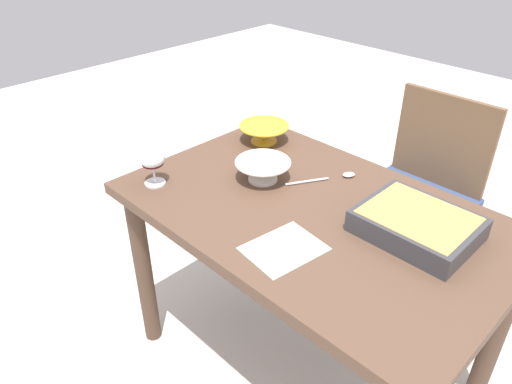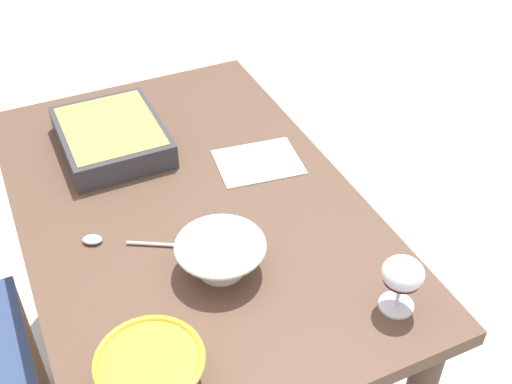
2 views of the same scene
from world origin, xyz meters
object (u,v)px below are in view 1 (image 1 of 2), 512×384
(serving_spoon, at_px, (334,177))
(casserole_dish, at_px, (417,224))
(dining_table, at_px, (311,237))
(napkin, at_px, (284,249))
(mixing_bowl, at_px, (263,169))
(small_bowl, at_px, (264,132))
(wine_glass, at_px, (152,161))
(chair, at_px, (421,188))

(serving_spoon, bearing_deg, casserole_dish, -14.08)
(dining_table, bearing_deg, casserole_dish, 19.15)
(dining_table, distance_m, napkin, 0.25)
(mixing_bowl, bearing_deg, small_bowl, 133.54)
(serving_spoon, bearing_deg, wine_glass, -131.78)
(wine_glass, distance_m, small_bowl, 0.49)
(wine_glass, xyz_separation_m, casserole_dish, (0.77, 0.37, -0.05))
(mixing_bowl, xyz_separation_m, serving_spoon, (0.17, 0.18, -0.04))
(small_bowl, bearing_deg, chair, 49.83)
(small_bowl, xyz_separation_m, serving_spoon, (0.37, -0.04, -0.03))
(wine_glass, height_order, mixing_bowl, wine_glass)
(mixing_bowl, height_order, napkin, mixing_bowl)
(wine_glass, height_order, napkin, wine_glass)
(dining_table, distance_m, mixing_bowl, 0.28)
(chair, bearing_deg, serving_spoon, -97.04)
(dining_table, bearing_deg, napkin, -71.62)
(chair, distance_m, small_bowl, 0.74)
(dining_table, distance_m, serving_spoon, 0.23)
(serving_spoon, bearing_deg, chair, 82.96)
(dining_table, height_order, small_bowl, small_bowl)
(chair, relative_size, casserole_dish, 2.76)
(chair, relative_size, small_bowl, 4.50)
(chair, bearing_deg, casserole_dish, -65.94)
(small_bowl, xyz_separation_m, napkin, (0.51, -0.44, -0.04))
(small_bowl, bearing_deg, mixing_bowl, -46.46)
(mixing_bowl, distance_m, napkin, 0.38)
(mixing_bowl, relative_size, serving_spoon, 0.83)
(dining_table, xyz_separation_m, chair, (0.00, 0.75, -0.14))
(dining_table, relative_size, serving_spoon, 5.23)
(serving_spoon, relative_size, napkin, 1.09)
(small_bowl, bearing_deg, wine_glass, -94.01)
(wine_glass, bearing_deg, serving_spoon, 48.22)
(mixing_bowl, bearing_deg, dining_table, -2.87)
(casserole_dish, bearing_deg, serving_spoon, 165.92)
(chair, height_order, small_bowl, chair)
(wine_glass, xyz_separation_m, napkin, (0.54, 0.05, -0.08))
(small_bowl, bearing_deg, dining_table, -27.42)
(casserole_dish, bearing_deg, napkin, -124.82)
(dining_table, xyz_separation_m, mixing_bowl, (-0.23, 0.01, 0.15))
(casserole_dish, xyz_separation_m, small_bowl, (-0.73, 0.13, 0.00))
(wine_glass, bearing_deg, chair, 64.86)
(casserole_dish, relative_size, small_bowl, 1.63)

